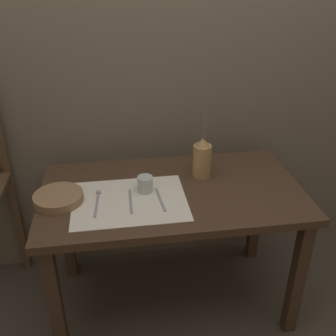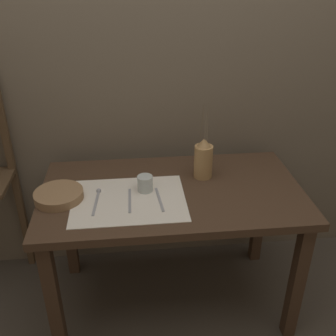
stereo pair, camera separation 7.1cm
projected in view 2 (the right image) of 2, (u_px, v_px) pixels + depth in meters
ground_plane at (171, 298)px, 2.26m from camera, size 12.00×12.00×0.00m
stone_wall_back at (162, 70)px, 2.10m from camera, size 7.00×0.06×2.40m
wooden_table at (172, 206)px, 1.96m from camera, size 1.27×0.71×0.73m
linen_cloth at (129, 200)px, 1.83m from camera, size 0.53×0.40×0.00m
pitcher_with_flowers at (203, 159)px, 1.98m from camera, size 0.09×0.09×0.40m
wooden_bowl at (59, 195)px, 1.83m from camera, size 0.23×0.23×0.04m
glass_tumbler_near at (145, 184)px, 1.88m from camera, size 0.07×0.07×0.08m
spoon_inner at (98, 196)px, 1.85m from camera, size 0.03×0.21×0.02m
fork_outer at (130, 200)px, 1.82m from camera, size 0.02×0.20×0.00m
fork_inner at (159, 199)px, 1.83m from camera, size 0.03×0.20×0.00m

